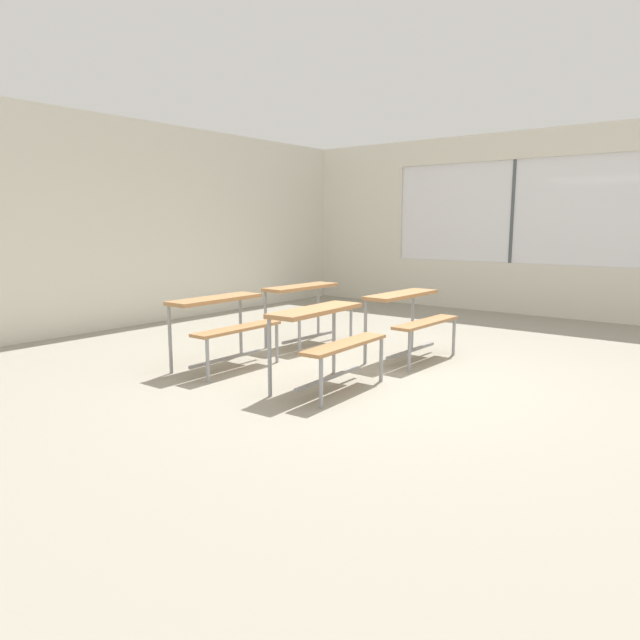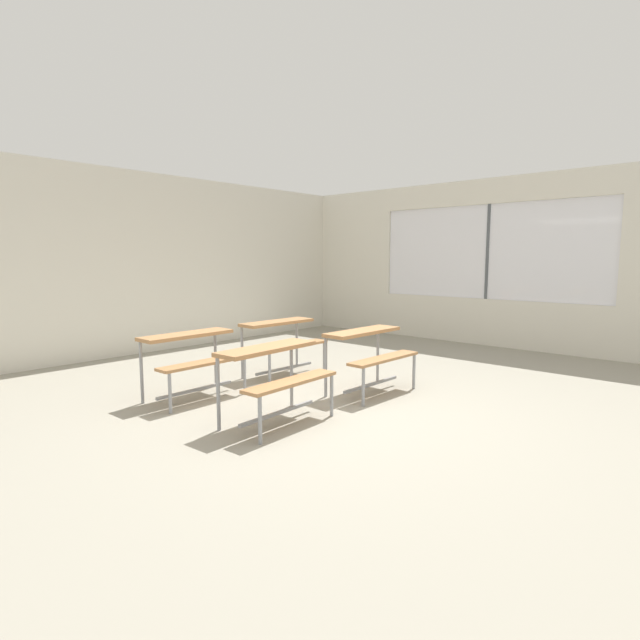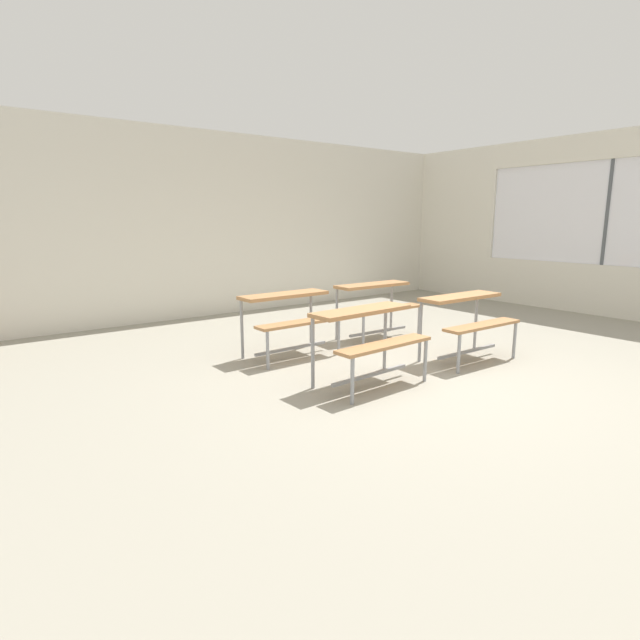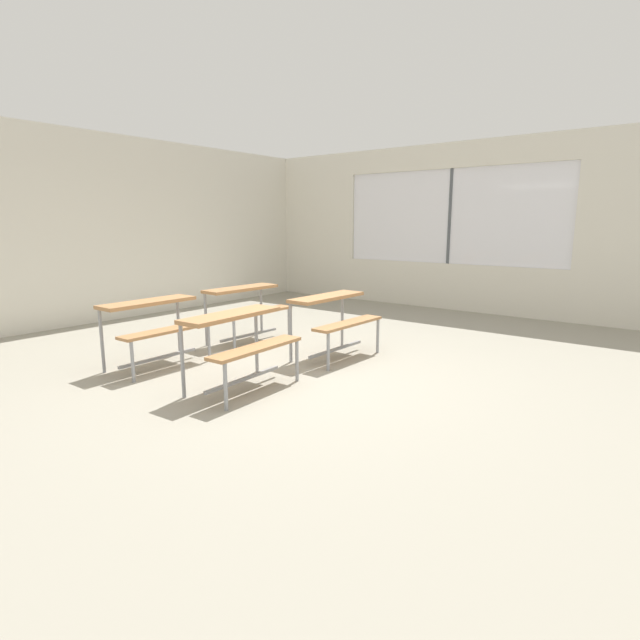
# 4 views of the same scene
# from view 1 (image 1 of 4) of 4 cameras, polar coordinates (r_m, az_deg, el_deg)

# --- Properties ---
(ground) EXTENTS (10.00, 9.00, 0.05)m
(ground) POSITION_cam_1_polar(r_m,az_deg,el_deg) (5.72, 5.42, -5.99)
(ground) COLOR gray
(wall_back) EXTENTS (10.00, 0.12, 3.00)m
(wall_back) POSITION_cam_1_polar(r_m,az_deg,el_deg) (8.79, -20.28, 8.94)
(wall_back) COLOR silver
(wall_back) RESTS_ON ground
(wall_right) EXTENTS (0.12, 9.00, 3.00)m
(wall_right) POSITION_cam_1_polar(r_m,az_deg,el_deg) (10.06, 21.96, 8.53)
(wall_right) COLOR silver
(wall_right) RESTS_ON ground
(desk_bench_r0c0) EXTENTS (1.13, 0.64, 0.74)m
(desk_bench_r0c0) POSITION_cam_1_polar(r_m,az_deg,el_deg) (5.22, 0.59, -0.83)
(desk_bench_r0c0) COLOR #A87547
(desk_bench_r0c0) RESTS_ON ground
(desk_bench_r0c1) EXTENTS (1.11, 0.61, 0.74)m
(desk_bench_r0c1) POSITION_cam_1_polar(r_m,az_deg,el_deg) (6.45, 8.91, 1.04)
(desk_bench_r0c1) COLOR #A87547
(desk_bench_r0c1) RESTS_ON ground
(desk_bench_r1c0) EXTENTS (1.11, 0.61, 0.74)m
(desk_bench_r1c0) POSITION_cam_1_polar(r_m,az_deg,el_deg) (6.08, -9.61, 0.51)
(desk_bench_r1c0) COLOR #A87547
(desk_bench_r1c0) RESTS_ON ground
(desk_bench_r1c1) EXTENTS (1.12, 0.62, 0.74)m
(desk_bench_r1c1) POSITION_cam_1_polar(r_m,az_deg,el_deg) (7.15, -1.21, 1.99)
(desk_bench_r1c1) COLOR #A87547
(desk_bench_r1c1) RESTS_ON ground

